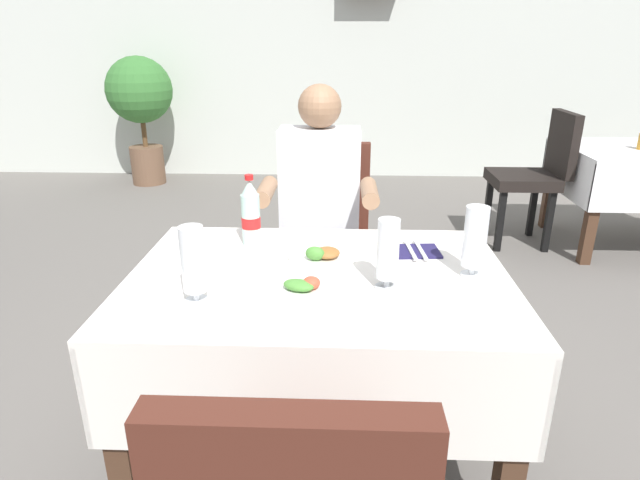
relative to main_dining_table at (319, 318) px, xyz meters
The scene contains 15 objects.
ground_plane 0.56m from the main_dining_table, 118.70° to the left, with size 11.00×11.00×0.00m, color #66605B.
back_wall 4.47m from the main_dining_table, 90.22° to the left, with size 11.00×0.12×3.19m, color silver.
main_dining_table is the anchor object (origin of this frame).
chair_far_diner_seat 0.83m from the main_dining_table, 90.00° to the left, with size 0.44×0.50×0.97m.
seated_diner_far 0.74m from the main_dining_table, 92.27° to the left, with size 0.50×0.46×1.26m.
plate_near_camera 0.23m from the main_dining_table, 115.21° to the right, with size 0.24×0.24×0.05m.
plate_far_diner 0.22m from the main_dining_table, 86.67° to the left, with size 0.24×0.24×0.06m.
beer_glass_left 0.36m from the main_dining_table, 24.31° to the right, with size 0.07×0.07×0.22m.
beer_glass_middle 0.49m from the main_dining_table, 149.34° to the right, with size 0.07×0.07×0.23m.
beer_glass_right 0.57m from the main_dining_table, ahead, with size 0.07×0.07×0.23m.
cola_bottle_primary 0.46m from the main_dining_table, 134.77° to the left, with size 0.07×0.07×0.26m.
napkin_cutlery_set 0.43m from the main_dining_table, 30.70° to the left, with size 0.18×0.19×0.01m.
background_dining_table 3.11m from the main_dining_table, 45.34° to the left, with size 1.02×0.88×0.72m.
background_chair_left 2.66m from the main_dining_table, 56.42° to the left, with size 0.50×0.44×0.97m.
potted_plant_corner 4.35m from the main_dining_table, 117.11° to the left, with size 0.66×0.66×1.29m.
Camera 1 is at (0.08, -1.59, 1.43)m, focal length 29.59 mm.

